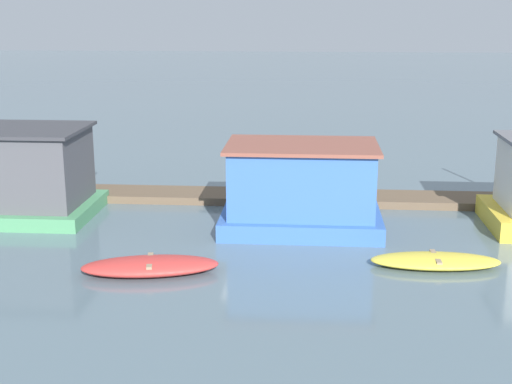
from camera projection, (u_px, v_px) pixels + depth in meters
name	position (u px, v px, depth m)	size (l,w,h in m)	color
ground_plane	(258.00, 223.00, 25.68)	(200.00, 200.00, 0.00)	slate
dock_walkway	(264.00, 197.00, 28.57)	(33.80, 1.93, 0.30)	brown
houseboat_green	(1.00, 174.00, 26.23)	(6.83, 4.18, 3.30)	#4C9360
houseboat_blue	(301.00, 189.00, 24.67)	(5.52, 3.77, 3.00)	#3866B7
dinghy_red	(150.00, 266.00, 20.74)	(4.20, 2.18, 0.45)	red
dinghy_yellow	(435.00, 261.00, 21.29)	(3.91, 1.54, 0.36)	yellow
mooring_post_near_right	(239.00, 182.00, 27.24)	(0.31, 0.31, 2.07)	brown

